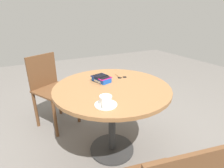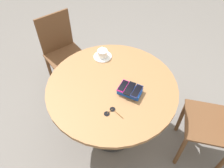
{
  "view_description": "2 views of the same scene",
  "coord_description": "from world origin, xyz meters",
  "px_view_note": "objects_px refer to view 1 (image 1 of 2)",
  "views": [
    {
      "loc": [
        1.27,
        -0.66,
        1.31
      ],
      "look_at": [
        0.0,
        0.0,
        0.73
      ],
      "focal_mm": 28.0,
      "sensor_mm": 36.0,
      "label": 1
    },
    {
      "loc": [
        -0.75,
        0.84,
        1.99
      ],
      "look_at": [
        0.0,
        0.0,
        0.73
      ],
      "focal_mm": 35.0,
      "sensor_mm": 36.0,
      "label": 2
    }
  ],
  "objects_px": {
    "phone_black": "(101,77)",
    "coffee_cup": "(106,100)",
    "phone_box": "(101,79)",
    "phone_navy": "(98,75)",
    "sunglasses": "(122,77)",
    "saucer": "(106,105)",
    "chair_near_window": "(52,89)",
    "round_table": "(112,98)",
    "phone_magenta": "(105,78)"
  },
  "relations": [
    {
      "from": "phone_black",
      "to": "coffee_cup",
      "type": "relative_size",
      "value": 1.38
    },
    {
      "from": "phone_box",
      "to": "phone_navy",
      "type": "xyz_separation_m",
      "value": [
        -0.05,
        -0.01,
        0.03
      ]
    },
    {
      "from": "phone_box",
      "to": "sunglasses",
      "type": "distance_m",
      "value": 0.23
    },
    {
      "from": "saucer",
      "to": "chair_near_window",
      "type": "bearing_deg",
      "value": -168.28
    },
    {
      "from": "round_table",
      "to": "phone_box",
      "type": "bearing_deg",
      "value": -166.39
    },
    {
      "from": "phone_black",
      "to": "round_table",
      "type": "bearing_deg",
      "value": 13.88
    },
    {
      "from": "coffee_cup",
      "to": "chair_near_window",
      "type": "relative_size",
      "value": 0.12
    },
    {
      "from": "saucer",
      "to": "phone_black",
      "type": "bearing_deg",
      "value": 159.46
    },
    {
      "from": "phone_magenta",
      "to": "phone_navy",
      "type": "bearing_deg",
      "value": -165.85
    },
    {
      "from": "phone_magenta",
      "to": "chair_near_window",
      "type": "distance_m",
      "value": 0.84
    },
    {
      "from": "coffee_cup",
      "to": "chair_near_window",
      "type": "height_order",
      "value": "chair_near_window"
    },
    {
      "from": "sunglasses",
      "to": "chair_near_window",
      "type": "height_order",
      "value": "chair_near_window"
    },
    {
      "from": "phone_box",
      "to": "phone_magenta",
      "type": "height_order",
      "value": "phone_magenta"
    },
    {
      "from": "round_table",
      "to": "phone_black",
      "type": "height_order",
      "value": "phone_black"
    },
    {
      "from": "chair_near_window",
      "to": "sunglasses",
      "type": "bearing_deg",
      "value": 44.87
    },
    {
      "from": "phone_magenta",
      "to": "phone_box",
      "type": "bearing_deg",
      "value": -166.73
    },
    {
      "from": "round_table",
      "to": "phone_magenta",
      "type": "relative_size",
      "value": 7.86
    },
    {
      "from": "round_table",
      "to": "phone_magenta",
      "type": "bearing_deg",
      "value": -166.19
    },
    {
      "from": "saucer",
      "to": "chair_near_window",
      "type": "height_order",
      "value": "chair_near_window"
    },
    {
      "from": "phone_black",
      "to": "coffee_cup",
      "type": "bearing_deg",
      "value": -20.66
    },
    {
      "from": "round_table",
      "to": "phone_box",
      "type": "relative_size",
      "value": 5.35
    },
    {
      "from": "saucer",
      "to": "sunglasses",
      "type": "bearing_deg",
      "value": 138.92
    },
    {
      "from": "chair_near_window",
      "to": "phone_box",
      "type": "bearing_deg",
      "value": 31.61
    },
    {
      "from": "round_table",
      "to": "sunglasses",
      "type": "height_order",
      "value": "sunglasses"
    },
    {
      "from": "phone_navy",
      "to": "coffee_cup",
      "type": "relative_size",
      "value": 1.38
    },
    {
      "from": "round_table",
      "to": "chair_near_window",
      "type": "relative_size",
      "value": 1.19
    },
    {
      "from": "round_table",
      "to": "phone_black",
      "type": "xyz_separation_m",
      "value": [
        -0.15,
        -0.04,
        0.16
      ]
    },
    {
      "from": "saucer",
      "to": "sunglasses",
      "type": "relative_size",
      "value": 1.22
    },
    {
      "from": "phone_black",
      "to": "saucer",
      "type": "height_order",
      "value": "phone_black"
    },
    {
      "from": "round_table",
      "to": "phone_navy",
      "type": "xyz_separation_m",
      "value": [
        -0.2,
        -0.05,
        0.16
      ]
    },
    {
      "from": "phone_box",
      "to": "coffee_cup",
      "type": "xyz_separation_m",
      "value": [
        0.44,
        -0.16,
        0.02
      ]
    },
    {
      "from": "phone_box",
      "to": "phone_black",
      "type": "bearing_deg",
      "value": -4.03
    },
    {
      "from": "phone_black",
      "to": "coffee_cup",
      "type": "xyz_separation_m",
      "value": [
        0.44,
        -0.16,
        -0.01
      ]
    },
    {
      "from": "phone_box",
      "to": "phone_magenta",
      "type": "relative_size",
      "value": 1.47
    },
    {
      "from": "phone_box",
      "to": "saucer",
      "type": "xyz_separation_m",
      "value": [
        0.44,
        -0.16,
        -0.02
      ]
    },
    {
      "from": "phone_black",
      "to": "sunglasses",
      "type": "relative_size",
      "value": 1.09
    },
    {
      "from": "round_table",
      "to": "phone_black",
      "type": "distance_m",
      "value": 0.22
    },
    {
      "from": "phone_navy",
      "to": "chair_near_window",
      "type": "height_order",
      "value": "chair_near_window"
    },
    {
      "from": "phone_magenta",
      "to": "saucer",
      "type": "bearing_deg",
      "value": -24.81
    },
    {
      "from": "round_table",
      "to": "phone_box",
      "type": "xyz_separation_m",
      "value": [
        -0.15,
        -0.04,
        0.13
      ]
    },
    {
      "from": "coffee_cup",
      "to": "sunglasses",
      "type": "height_order",
      "value": "coffee_cup"
    },
    {
      "from": "phone_navy",
      "to": "saucer",
      "type": "relative_size",
      "value": 0.89
    },
    {
      "from": "saucer",
      "to": "coffee_cup",
      "type": "distance_m",
      "value": 0.04
    },
    {
      "from": "round_table",
      "to": "saucer",
      "type": "height_order",
      "value": "saucer"
    },
    {
      "from": "sunglasses",
      "to": "coffee_cup",
      "type": "bearing_deg",
      "value": -41.09
    },
    {
      "from": "round_table",
      "to": "sunglasses",
      "type": "xyz_separation_m",
      "value": [
        -0.16,
        0.19,
        0.12
      ]
    },
    {
      "from": "sunglasses",
      "to": "chair_near_window",
      "type": "bearing_deg",
      "value": -135.13
    },
    {
      "from": "phone_magenta",
      "to": "coffee_cup",
      "type": "height_order",
      "value": "coffee_cup"
    },
    {
      "from": "round_table",
      "to": "saucer",
      "type": "xyz_separation_m",
      "value": [
        0.29,
        -0.2,
        0.12
      ]
    },
    {
      "from": "phone_navy",
      "to": "sunglasses",
      "type": "height_order",
      "value": "phone_navy"
    }
  ]
}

